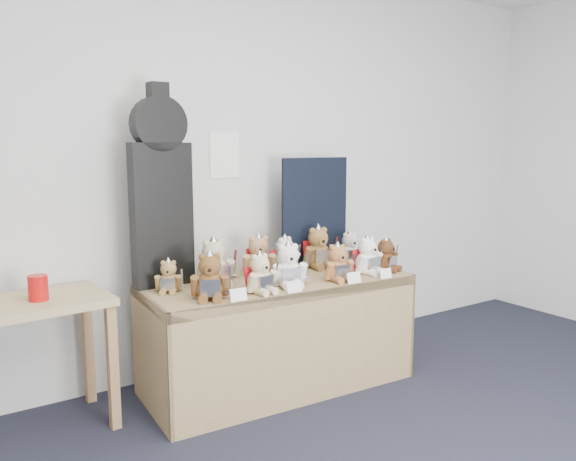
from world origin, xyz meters
TOP-DOWN VIEW (x-y plane):
  - room_shell at (0.07, 2.49)m, footprint 6.00×6.00m
  - display_table at (0.17, 1.93)m, footprint 1.66×0.76m
  - side_table at (-1.25, 2.18)m, footprint 0.89×0.54m
  - guitar_case at (-0.46, 2.25)m, footprint 0.36×0.12m
  - navy_board at (0.65, 2.28)m, footprint 0.55×0.04m
  - red_cup at (-1.16, 2.16)m, footprint 0.10×0.10m
  - teddy_front_far_left at (-0.37, 1.83)m, footprint 0.23×0.23m
  - teddy_front_left at (-0.08, 1.79)m, footprint 0.21×0.18m
  - teddy_front_centre at (0.14, 1.83)m, footprint 0.23×0.22m
  - teddy_front_right at (0.46, 1.77)m, footprint 0.21×0.18m
  - teddy_front_far_right at (0.74, 1.82)m, footprint 0.22×0.19m
  - teddy_front_end at (0.89, 1.81)m, footprint 0.20×0.19m
  - teddy_back_left at (-0.22, 2.08)m, footprint 0.26×0.21m
  - teddy_back_centre_left at (0.13, 2.15)m, footprint 0.23×0.23m
  - teddy_back_centre_right at (0.31, 2.12)m, footprint 0.23×0.21m
  - teddy_back_right at (0.58, 2.13)m, footprint 0.26×0.23m
  - teddy_back_end at (0.84, 2.12)m, footprint 0.20×0.17m
  - teddy_back_far_left at (-0.50, 2.08)m, footprint 0.17×0.17m
  - entry_card_a at (-0.27, 1.70)m, footprint 0.10×0.03m
  - entry_card_b at (0.08, 1.68)m, footprint 0.09×0.02m
  - entry_card_c at (0.49, 1.66)m, footprint 0.10×0.02m
  - entry_card_d at (0.73, 1.65)m, footprint 0.09×0.02m

SIDE VIEW (x-z plane):
  - display_table at x=0.17m, z-range 0.19..0.87m
  - side_table at x=-1.25m, z-range 0.23..0.95m
  - entry_card_d at x=0.73m, z-range 0.68..0.74m
  - entry_card_b at x=0.08m, z-range 0.68..0.75m
  - entry_card_c at x=0.49m, z-range 0.68..0.75m
  - entry_card_a at x=-0.27m, z-range 0.68..0.75m
  - teddy_back_far_left at x=-0.50m, z-range 0.66..0.87m
  - teddy_front_end at x=0.89m, z-range 0.65..0.90m
  - teddy_back_end at x=0.84m, z-range 0.65..0.90m
  - teddy_front_left at x=-0.08m, z-range 0.65..0.91m
  - teddy_front_right at x=0.46m, z-range 0.65..0.91m
  - red_cup at x=-1.16m, z-range 0.72..0.85m
  - teddy_back_centre_right at x=0.31m, z-range 0.65..0.92m
  - teddy_front_far_right at x=0.74m, z-range 0.65..0.92m
  - teddy_front_far_left at x=-0.37m, z-range 0.65..0.94m
  - teddy_front_centre at x=0.14m, z-range 0.65..0.94m
  - teddy_back_centre_left at x=0.13m, z-range 0.65..0.94m
  - teddy_back_right at x=0.58m, z-range 0.65..0.96m
  - teddy_back_left at x=-0.22m, z-range 0.65..0.96m
  - navy_board at x=0.65m, z-range 0.68..1.41m
  - guitar_case at x=-0.46m, z-range 0.67..1.83m
  - room_shell at x=0.07m, z-range -1.57..4.43m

